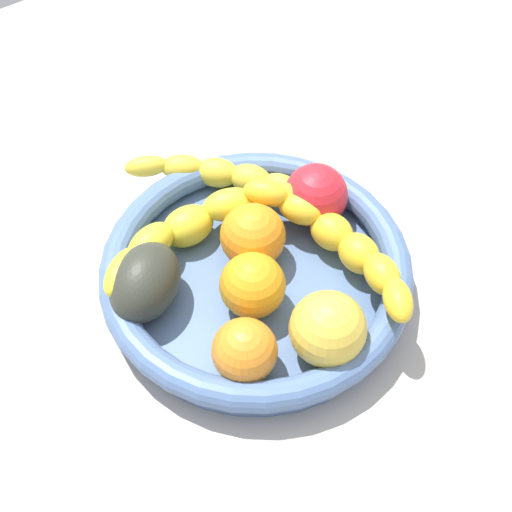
# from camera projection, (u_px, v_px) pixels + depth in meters

# --- Properties ---
(kitchen_counter) EXTENTS (1.20, 1.20, 0.03)m
(kitchen_counter) POSITION_uv_depth(u_px,v_px,m) (256.00, 294.00, 0.67)
(kitchen_counter) COLOR #ADA79E
(kitchen_counter) RESTS_ON ground
(fruit_bowl) EXTENTS (0.30, 0.30, 0.05)m
(fruit_bowl) POSITION_uv_depth(u_px,v_px,m) (256.00, 271.00, 0.64)
(fruit_bowl) COLOR #506D9E
(fruit_bowl) RESTS_ON kitchen_counter
(banana_draped_left) EXTENTS (0.22, 0.08, 0.05)m
(banana_draped_left) POSITION_uv_depth(u_px,v_px,m) (193.00, 226.00, 0.64)
(banana_draped_left) COLOR yellow
(banana_draped_left) RESTS_ON fruit_bowl
(banana_draped_right) EXTENTS (0.15, 0.19, 0.04)m
(banana_draped_right) POSITION_uv_depth(u_px,v_px,m) (232.00, 178.00, 0.69)
(banana_draped_right) COLOR gold
(banana_draped_right) RESTS_ON fruit_bowl
(banana_arching_top) EXTENTS (0.08, 0.22, 0.05)m
(banana_arching_top) POSITION_uv_depth(u_px,v_px,m) (340.00, 242.00, 0.62)
(banana_arching_top) COLOR yellow
(banana_arching_top) RESTS_ON fruit_bowl
(orange_front) EXTENTS (0.06, 0.06, 0.06)m
(orange_front) POSITION_uv_depth(u_px,v_px,m) (245.00, 351.00, 0.56)
(orange_front) COLOR orange
(orange_front) RESTS_ON fruit_bowl
(orange_mid_left) EXTENTS (0.06, 0.06, 0.06)m
(orange_mid_left) POSITION_uv_depth(u_px,v_px,m) (253.00, 285.00, 0.60)
(orange_mid_left) COLOR orange
(orange_mid_left) RESTS_ON fruit_bowl
(orange_mid_right) EXTENTS (0.06, 0.06, 0.06)m
(orange_mid_right) POSITION_uv_depth(u_px,v_px,m) (253.00, 236.00, 0.63)
(orange_mid_right) COLOR orange
(orange_mid_right) RESTS_ON fruit_bowl
(apple_yellow) EXTENTS (0.07, 0.07, 0.07)m
(apple_yellow) POSITION_uv_depth(u_px,v_px,m) (324.00, 332.00, 0.56)
(apple_yellow) COLOR gold
(apple_yellow) RESTS_ON fruit_bowl
(avocado_dark) EXTENTS (0.10, 0.09, 0.06)m
(avocado_dark) POSITION_uv_depth(u_px,v_px,m) (145.00, 282.00, 0.60)
(avocado_dark) COLOR #32352B
(avocado_dark) RESTS_ON fruit_bowl
(tomato_red) EXTENTS (0.06, 0.06, 0.06)m
(tomato_red) POSITION_uv_depth(u_px,v_px,m) (316.00, 195.00, 0.66)
(tomato_red) COLOR red
(tomato_red) RESTS_ON fruit_bowl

